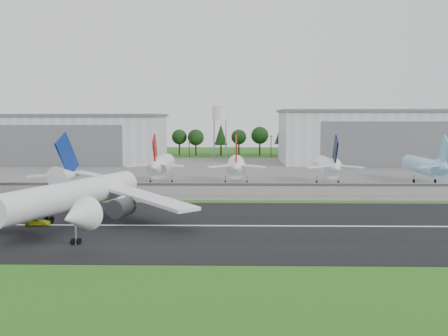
{
  "coord_description": "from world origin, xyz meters",
  "views": [
    {
      "loc": [
        3.21,
        -101.21,
        22.02
      ],
      "look_at": [
        0.17,
        40.0,
        9.0
      ],
      "focal_mm": 45.0,
      "sensor_mm": 36.0,
      "label": 1
    }
  ],
  "objects_px": {
    "main_airliner": "(72,202)",
    "parked_jet_red_a": "(160,165)",
    "ground_vehicle": "(38,222)",
    "parked_jet_skyblue": "(426,166)",
    "parked_jet_red_b": "(236,166)",
    "parked_jet_navy": "(328,167)"
  },
  "relations": [
    {
      "from": "parked_jet_red_a",
      "to": "parked_jet_skyblue",
      "type": "relative_size",
      "value": 0.84
    },
    {
      "from": "main_airliner",
      "to": "parked_jet_skyblue",
      "type": "xyz_separation_m",
      "value": [
        94.93,
        71.95,
        1.08
      ]
    },
    {
      "from": "main_airliner",
      "to": "parked_jet_red_a",
      "type": "bearing_deg",
      "value": -79.16
    },
    {
      "from": "ground_vehicle",
      "to": "parked_jet_skyblue",
      "type": "height_order",
      "value": "parked_jet_skyblue"
    },
    {
      "from": "parked_jet_red_a",
      "to": "parked_jet_red_b",
      "type": "bearing_deg",
      "value": -0.07
    },
    {
      "from": "ground_vehicle",
      "to": "parked_jet_navy",
      "type": "height_order",
      "value": "parked_jet_navy"
    },
    {
      "from": "main_airliner",
      "to": "parked_jet_red_b",
      "type": "height_order",
      "value": "main_airliner"
    },
    {
      "from": "parked_jet_red_b",
      "to": "parked_jet_skyblue",
      "type": "height_order",
      "value": "parked_jet_red_b"
    },
    {
      "from": "main_airliner",
      "to": "parked_jet_navy",
      "type": "relative_size",
      "value": 1.85
    },
    {
      "from": "parked_jet_red_b",
      "to": "main_airliner",
      "type": "bearing_deg",
      "value": -116.28
    },
    {
      "from": "main_airliner",
      "to": "parked_jet_red_b",
      "type": "xyz_separation_m",
      "value": [
        33.07,
        66.98,
        1.31
      ]
    },
    {
      "from": "parked_jet_skyblue",
      "to": "parked_jet_red_a",
      "type": "bearing_deg",
      "value": -176.71
    },
    {
      "from": "parked_jet_red_b",
      "to": "ground_vehicle",
      "type": "bearing_deg",
      "value": -120.86
    },
    {
      "from": "main_airliner",
      "to": "parked_jet_skyblue",
      "type": "height_order",
      "value": "main_airliner"
    },
    {
      "from": "ground_vehicle",
      "to": "parked_jet_red_b",
      "type": "xyz_separation_m",
      "value": [
        40.02,
        66.97,
        5.41
      ]
    },
    {
      "from": "parked_jet_red_a",
      "to": "parked_jet_navy",
      "type": "xyz_separation_m",
      "value": [
        53.5,
        -0.04,
        -0.27
      ]
    },
    {
      "from": "main_airliner",
      "to": "parked_jet_red_b",
      "type": "distance_m",
      "value": 74.71
    },
    {
      "from": "ground_vehicle",
      "to": "parked_jet_red_b",
      "type": "distance_m",
      "value": 78.2
    },
    {
      "from": "parked_jet_red_a",
      "to": "parked_jet_skyblue",
      "type": "bearing_deg",
      "value": 3.29
    },
    {
      "from": "parked_jet_red_b",
      "to": "parked_jet_navy",
      "type": "relative_size",
      "value": 1.0
    },
    {
      "from": "ground_vehicle",
      "to": "parked_jet_red_a",
      "type": "distance_m",
      "value": 69.07
    },
    {
      "from": "ground_vehicle",
      "to": "main_airliner",
      "type": "bearing_deg",
      "value": -92.97
    }
  ]
}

